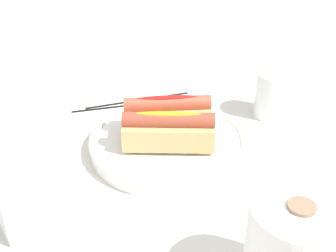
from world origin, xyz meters
name	(u,v)px	position (x,y,z in m)	size (l,w,h in m)	color
ground_plane	(164,153)	(0.00, 0.00, 0.00)	(2.40, 2.40, 0.00)	silver
serving_bowl	(168,142)	(-0.01, -0.01, 0.02)	(0.27, 0.27, 0.03)	white
hotdog_front	(167,114)	(-0.02, -0.03, 0.06)	(0.16, 0.09, 0.06)	#DBB270
hotdog_back	(169,131)	(0.00, 0.02, 0.06)	(0.16, 0.11, 0.06)	#DBB270
water_glass	(272,96)	(-0.24, -0.04, 0.04)	(0.07, 0.07, 0.09)	white
paper_towel_roll	(293,252)	(-0.03, 0.33, 0.07)	(0.11, 0.11, 0.13)	white
napkin_box	(37,181)	(0.22, 0.10, 0.07)	(0.11, 0.04, 0.15)	white
chopstick_near	(126,105)	(0.01, -0.19, 0.00)	(0.01, 0.01, 0.22)	black
chopstick_far	(138,100)	(-0.02, -0.20, 0.00)	(0.01, 0.01, 0.22)	black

